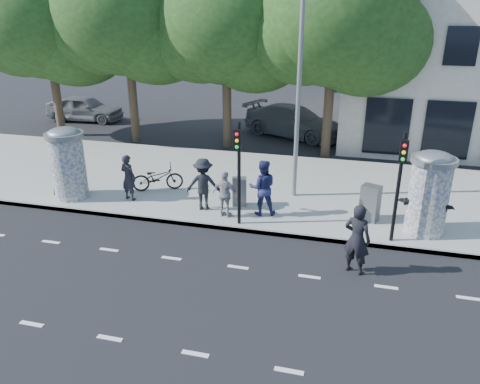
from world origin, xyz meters
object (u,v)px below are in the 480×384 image
(street_lamp, at_px, (299,69))
(car_right, at_px, (294,121))
(ped_b, at_px, (128,177))
(ped_c, at_px, (262,188))
(ped_e, at_px, (225,194))
(cabinet_left, at_px, (239,192))
(traffic_pole_near, at_px, (239,164))
(ad_column_left, at_px, (68,161))
(bicycle, at_px, (158,178))
(cabinet_right, at_px, (370,203))
(ad_column_right, at_px, (429,191))
(man_road, at_px, (357,239))
(ped_a, at_px, (61,172))
(traffic_pole_far, at_px, (400,177))
(ped_d, at_px, (203,184))
(ped_f, at_px, (425,208))
(car_left, at_px, (85,108))

(street_lamp, bearing_deg, car_right, 98.37)
(ped_b, height_order, ped_c, ped_c)
(ped_e, distance_m, cabinet_left, 1.09)
(traffic_pole_near, height_order, car_right, traffic_pole_near)
(ad_column_left, distance_m, bicycle, 3.29)
(ad_column_left, height_order, street_lamp, street_lamp)
(ped_e, bearing_deg, traffic_pole_near, 152.23)
(ped_e, xyz_separation_m, cabinet_right, (4.70, 0.90, -0.19))
(ped_c, bearing_deg, cabinet_right, 171.90)
(ped_c, height_order, ped_e, ped_c)
(ad_column_right, height_order, street_lamp, street_lamp)
(man_road, bearing_deg, cabinet_right, -76.02)
(ped_a, height_order, bicycle, ped_a)
(traffic_pole_near, bearing_deg, ped_c, 59.62)
(traffic_pole_far, bearing_deg, ped_b, 173.66)
(street_lamp, distance_m, ped_e, 4.93)
(ad_column_right, bearing_deg, ped_a, -178.81)
(traffic_pole_near, bearing_deg, street_lamp, 63.77)
(ped_d, bearing_deg, cabinet_right, 173.00)
(street_lamp, xyz_separation_m, ped_d, (-2.89, -1.95, -3.72))
(traffic_pole_near, xyz_separation_m, cabinet_left, (-0.36, 1.50, -1.56))
(ad_column_right, xyz_separation_m, ped_a, (-12.70, -0.26, -0.41))
(ped_d, relative_size, man_road, 0.92)
(ped_d, height_order, car_right, ped_d)
(ped_f, bearing_deg, cabinet_right, -13.40)
(bicycle, height_order, car_left, car_left)
(ped_b, relative_size, bicycle, 0.89)
(cabinet_left, distance_m, car_right, 10.34)
(ad_column_left, height_order, car_right, ad_column_left)
(ad_column_left, relative_size, ad_column_right, 1.00)
(cabinet_left, xyz_separation_m, cabinet_right, (4.48, -0.13, 0.10))
(bicycle, xyz_separation_m, car_left, (-9.24, 10.03, 0.13))
(traffic_pole_far, xyz_separation_m, man_road, (-1.05, -1.81, -1.22))
(ad_column_left, relative_size, car_right, 0.46)
(ped_a, distance_m, car_left, 13.04)
(ped_d, bearing_deg, ped_f, 166.49)
(ped_a, distance_m, cabinet_right, 11.05)
(ped_e, relative_size, cabinet_left, 1.56)
(traffic_pole_far, bearing_deg, car_right, 111.77)
(ped_d, bearing_deg, man_road, 140.89)
(car_right, bearing_deg, street_lamp, -147.84)
(ad_column_right, relative_size, car_right, 0.46)
(ped_a, distance_m, ped_f, 12.62)
(ped_b, bearing_deg, ad_column_right, -165.05)
(ad_column_right, relative_size, street_lamp, 0.33)
(street_lamp, bearing_deg, ped_d, -145.97)
(bicycle, bearing_deg, traffic_pole_far, -128.83)
(bicycle, bearing_deg, ped_d, -143.48)
(ped_c, height_order, ped_f, ped_c)
(ped_b, relative_size, ped_e, 1.06)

